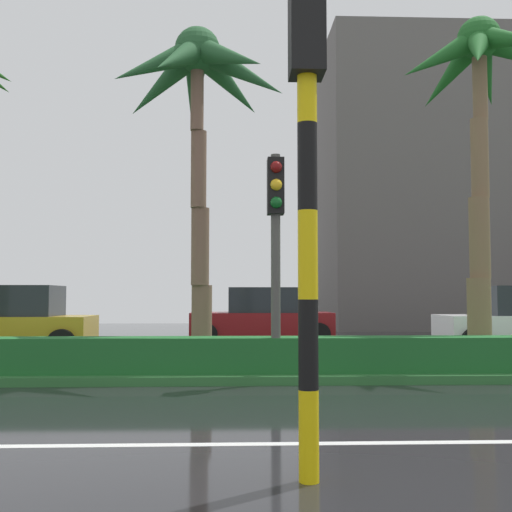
{
  "coord_description": "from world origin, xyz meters",
  "views": [
    {
      "loc": [
        5.82,
        -4.27,
        1.44
      ],
      "look_at": [
        6.5,
        12.96,
        2.55
      ],
      "focal_mm": 44.25,
      "sensor_mm": 36.0,
      "label": 1
    }
  ],
  "objects_px": {
    "palm_tree_centre": "(199,89)",
    "traffic_signal_median_right": "(276,222)",
    "car_in_traffic_third": "(7,321)",
    "car_in_traffic_fourth": "(263,317)",
    "traffic_signal_foreground": "(307,114)",
    "palm_tree_centre_right": "(480,87)"
  },
  "relations": [
    {
      "from": "car_in_traffic_third",
      "to": "car_in_traffic_fourth",
      "type": "bearing_deg",
      "value": -153.12
    },
    {
      "from": "traffic_signal_median_right",
      "to": "palm_tree_centre",
      "type": "bearing_deg",
      "value": 130.63
    },
    {
      "from": "traffic_signal_foreground",
      "to": "car_in_traffic_third",
      "type": "distance_m",
      "value": 12.82
    },
    {
      "from": "palm_tree_centre",
      "to": "car_in_traffic_third",
      "type": "height_order",
      "value": "palm_tree_centre"
    },
    {
      "from": "traffic_signal_median_right",
      "to": "traffic_signal_foreground",
      "type": "bearing_deg",
      "value": -91.45
    },
    {
      "from": "palm_tree_centre_right",
      "to": "car_in_traffic_fourth",
      "type": "distance_m",
      "value": 9.29
    },
    {
      "from": "palm_tree_centre",
      "to": "traffic_signal_median_right",
      "type": "height_order",
      "value": "palm_tree_centre"
    },
    {
      "from": "traffic_signal_median_right",
      "to": "traffic_signal_foreground",
      "type": "xyz_separation_m",
      "value": [
        -0.14,
        -5.58,
        0.22
      ]
    },
    {
      "from": "car_in_traffic_fourth",
      "to": "car_in_traffic_third",
      "type": "bearing_deg",
      "value": 26.88
    },
    {
      "from": "traffic_signal_median_right",
      "to": "palm_tree_centre_right",
      "type": "bearing_deg",
      "value": 26.3
    },
    {
      "from": "traffic_signal_foreground",
      "to": "car_in_traffic_third",
      "type": "bearing_deg",
      "value": -60.59
    },
    {
      "from": "traffic_signal_foreground",
      "to": "palm_tree_centre",
      "type": "bearing_deg",
      "value": -80.07
    },
    {
      "from": "palm_tree_centre_right",
      "to": "car_in_traffic_third",
      "type": "distance_m",
      "value": 12.37
    },
    {
      "from": "palm_tree_centre",
      "to": "traffic_signal_foreground",
      "type": "distance_m",
      "value": 7.78
    },
    {
      "from": "car_in_traffic_fourth",
      "to": "traffic_signal_foreground",
      "type": "bearing_deg",
      "value": 88.56
    },
    {
      "from": "palm_tree_centre_right",
      "to": "traffic_signal_foreground",
      "type": "bearing_deg",
      "value": -120.69
    },
    {
      "from": "palm_tree_centre",
      "to": "palm_tree_centre_right",
      "type": "height_order",
      "value": "palm_tree_centre_right"
    },
    {
      "from": "car_in_traffic_third",
      "to": "palm_tree_centre",
      "type": "bearing_deg",
      "value": 142.5
    },
    {
      "from": "traffic_signal_median_right",
      "to": "car_in_traffic_fourth",
      "type": "xyz_separation_m",
      "value": [
        0.22,
        8.76,
        -1.89
      ]
    },
    {
      "from": "palm_tree_centre",
      "to": "car_in_traffic_fourth",
      "type": "height_order",
      "value": "palm_tree_centre"
    },
    {
      "from": "palm_tree_centre",
      "to": "traffic_signal_median_right",
      "type": "relative_size",
      "value": 1.78
    },
    {
      "from": "palm_tree_centre",
      "to": "traffic_signal_foreground",
      "type": "xyz_separation_m",
      "value": [
        1.26,
        -7.22,
        -2.61
      ]
    }
  ]
}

